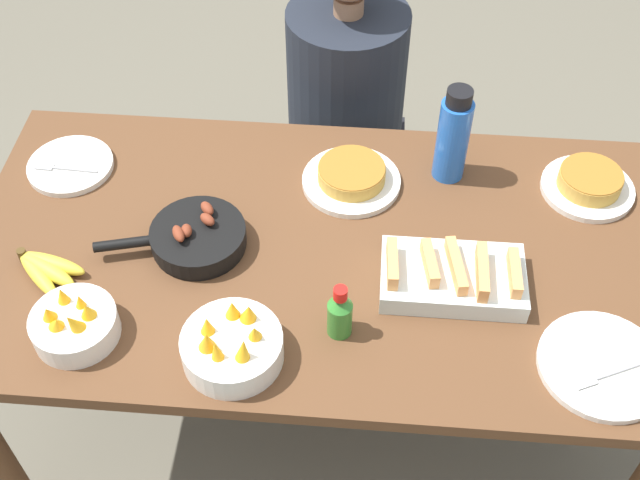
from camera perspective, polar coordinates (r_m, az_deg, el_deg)
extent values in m
plane|color=#666051|center=(2.45, 0.00, -12.33)|extent=(14.00, 14.00, 0.00)
cube|color=brown|center=(1.84, 0.00, -0.98)|extent=(1.63, 0.86, 0.03)
cylinder|color=brown|center=(2.52, -16.66, 0.87)|extent=(0.07, 0.07, 0.73)
cylinder|color=brown|center=(2.46, 18.55, -1.26)|extent=(0.07, 0.07, 0.73)
ellipsoid|color=yellow|center=(1.86, -19.39, -2.39)|extent=(0.14, 0.14, 0.03)
ellipsoid|color=yellow|center=(1.86, -18.87, -1.99)|extent=(0.16, 0.11, 0.04)
ellipsoid|color=yellow|center=(1.87, -18.54, -1.60)|extent=(0.17, 0.08, 0.04)
cylinder|color=#4C3819|center=(1.91, -20.38, -1.05)|extent=(0.02, 0.02, 0.04)
cube|color=silver|center=(1.76, 9.39, -2.70)|extent=(0.31, 0.18, 0.05)
cube|color=#F29E56|center=(1.72, 5.16, -1.72)|extent=(0.03, 0.12, 0.04)
cube|color=#F29E56|center=(1.73, 7.81, -1.69)|extent=(0.04, 0.12, 0.04)
cube|color=#F29E56|center=(1.74, 9.65, -1.85)|extent=(0.05, 0.14, 0.04)
cube|color=#F29E56|center=(1.73, 11.45, -2.27)|extent=(0.02, 0.14, 0.04)
cube|color=#F29E56|center=(1.75, 13.66, -2.32)|extent=(0.02, 0.12, 0.04)
cylinder|color=black|center=(1.85, -8.56, -0.27)|extent=(0.21, 0.21, 0.01)
cylinder|color=black|center=(1.83, -8.65, 0.27)|extent=(0.22, 0.22, 0.04)
cylinder|color=black|center=(1.84, -13.90, -0.28)|extent=(0.13, 0.05, 0.02)
ellipsoid|color=brown|center=(1.82, -8.01, 1.46)|extent=(0.05, 0.05, 0.03)
ellipsoid|color=brown|center=(1.80, -9.47, 0.67)|extent=(0.04, 0.04, 0.03)
ellipsoid|color=brown|center=(1.84, -8.03, 2.24)|extent=(0.05, 0.05, 0.03)
ellipsoid|color=brown|center=(1.79, -10.04, 0.44)|extent=(0.05, 0.06, 0.03)
cylinder|color=silver|center=(2.06, 18.47, 3.51)|extent=(0.22, 0.22, 0.02)
cylinder|color=gold|center=(2.04, 18.65, 4.06)|extent=(0.15, 0.15, 0.04)
cylinder|color=#9F6624|center=(2.02, 18.80, 4.49)|extent=(0.15, 0.15, 0.00)
cylinder|color=silver|center=(1.97, 2.24, 4.20)|extent=(0.24, 0.24, 0.02)
cylinder|color=gold|center=(1.95, 2.26, 4.75)|extent=(0.16, 0.16, 0.04)
cylinder|color=#9F6624|center=(1.94, 2.28, 5.17)|extent=(0.16, 0.16, 0.00)
cylinder|color=silver|center=(2.10, -17.32, 5.07)|extent=(0.21, 0.21, 0.02)
cylinder|color=silver|center=(2.07, -17.03, 4.83)|extent=(0.11, 0.01, 0.01)
cube|color=silver|center=(2.10, -19.02, 4.98)|extent=(0.05, 0.02, 0.00)
cylinder|color=silver|center=(1.73, 19.43, -8.40)|extent=(0.26, 0.26, 0.02)
cylinder|color=silver|center=(1.72, 20.64, -8.65)|extent=(0.11, 0.05, 0.01)
cube|color=silver|center=(1.68, 18.37, -9.56)|extent=(0.05, 0.04, 0.00)
cylinder|color=silver|center=(1.73, -17.02, -5.84)|extent=(0.18, 0.18, 0.06)
cone|color=#F4A819|center=(1.69, -16.21, -4.90)|extent=(0.04, 0.05, 0.05)
cone|color=#F4A819|center=(1.71, -16.69, -4.23)|extent=(0.04, 0.03, 0.04)
cone|color=#F4A819|center=(1.73, -17.85, -3.81)|extent=(0.04, 0.04, 0.05)
cone|color=#F4A819|center=(1.71, -18.76, -5.01)|extent=(0.04, 0.04, 0.05)
cone|color=#F4A819|center=(1.69, -18.20, -5.71)|extent=(0.06, 0.06, 0.05)
cone|color=#F4A819|center=(1.68, -17.15, -5.68)|extent=(0.06, 0.05, 0.06)
cylinder|color=silver|center=(1.63, -6.25, -7.63)|extent=(0.21, 0.21, 0.06)
cone|color=#F4A819|center=(1.59, -4.67, -6.62)|extent=(0.04, 0.04, 0.05)
cone|color=#F4A819|center=(1.62, -5.11, -5.21)|extent=(0.06, 0.06, 0.05)
cone|color=#F4A819|center=(1.63, -6.25, -4.96)|extent=(0.04, 0.04, 0.05)
cone|color=#F4A819|center=(1.61, -8.02, -6.06)|extent=(0.04, 0.04, 0.05)
cone|color=#F4A819|center=(1.58, -8.04, -7.18)|extent=(0.06, 0.06, 0.06)
cone|color=#F4A819|center=(1.57, -7.39, -7.81)|extent=(0.04, 0.04, 0.06)
cone|color=#F4A819|center=(1.56, -5.49, -7.80)|extent=(0.05, 0.05, 0.06)
cylinder|color=blue|center=(1.95, 9.40, 7.02)|extent=(0.08, 0.08, 0.22)
cylinder|color=black|center=(1.87, 9.89, 9.96)|extent=(0.06, 0.06, 0.04)
cylinder|color=#337F2D|center=(1.65, 1.41, -5.58)|extent=(0.05, 0.05, 0.09)
cone|color=#337F2D|center=(1.61, 1.44, -4.42)|extent=(0.05, 0.05, 0.03)
cylinder|color=red|center=(1.59, 1.46, -3.84)|extent=(0.03, 0.03, 0.03)
cube|color=black|center=(2.69, 1.62, 2.78)|extent=(0.38, 0.38, 0.44)
cylinder|color=#1E232D|center=(2.37, 1.87, 10.72)|extent=(0.34, 0.34, 0.50)
cylinder|color=#9E7051|center=(2.22, 2.05, 16.35)|extent=(0.08, 0.08, 0.05)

